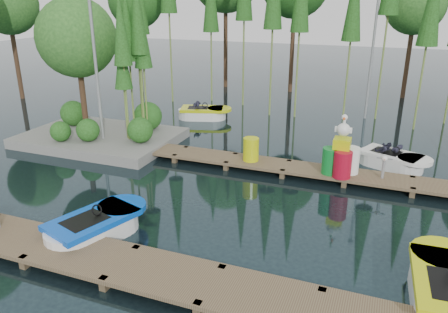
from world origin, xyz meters
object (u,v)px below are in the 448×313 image
(yellow_barrel, at_px, (251,149))
(drum_cluster, at_px, (341,157))
(boat_yellow_far, at_px, (203,113))
(boat_blue, at_px, (95,227))
(island, at_px, (92,64))

(yellow_barrel, height_order, drum_cluster, drum_cluster)
(boat_yellow_far, bearing_deg, yellow_barrel, -49.26)
(boat_blue, distance_m, yellow_barrel, 6.34)
(yellow_barrel, bearing_deg, boat_yellow_far, 127.90)
(boat_blue, xyz_separation_m, drum_cluster, (5.32, 5.77, 0.61))
(yellow_barrel, bearing_deg, boat_blue, -110.44)
(boat_yellow_far, xyz_separation_m, drum_cluster, (7.39, -5.65, 0.61))
(yellow_barrel, bearing_deg, island, 173.59)
(boat_blue, xyz_separation_m, boat_yellow_far, (-2.07, 11.42, 0.01))
(island, relative_size, boat_blue, 2.20)
(drum_cluster, bearing_deg, boat_blue, -132.67)
(island, xyz_separation_m, yellow_barrel, (7.04, -0.79, -2.47))
(boat_yellow_far, height_order, drum_cluster, drum_cluster)
(island, relative_size, yellow_barrel, 8.19)
(boat_yellow_far, xyz_separation_m, yellow_barrel, (4.28, -5.49, 0.43))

